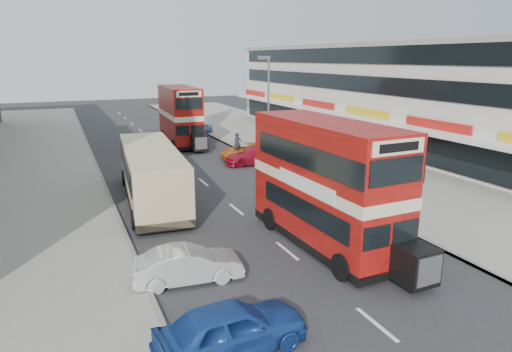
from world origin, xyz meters
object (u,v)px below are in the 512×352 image
street_lamp (268,101)px  car_left_front (188,265)px  car_right_b (249,151)px  car_right_c (194,128)px  coach (151,173)px  car_right_a (255,155)px  bus_second (180,116)px  cyclist (238,151)px  bus_main (326,184)px  pedestrian_near (313,154)px  car_left_near (232,327)px

street_lamp → car_left_front: street_lamp is taller
car_right_b → car_right_c: 13.55m
street_lamp → car_right_c: (-1.70, 14.85, -4.12)m
coach → car_right_a: (9.11, 6.29, -1.02)m
car_left_front → car_right_c: bearing=-10.5°
car_left_front → car_right_c: car_right_c is taller
street_lamp → bus_second: bearing=114.1°
bus_second → car_right_b: size_ratio=2.03×
street_lamp → car_left_front: 20.67m
cyclist → bus_second: bearing=101.8°
bus_main → pedestrian_near: (6.70, 12.39, -1.65)m
car_right_c → bus_main: bearing=-10.6°
bus_second → car_left_front: size_ratio=2.39×
car_right_a → cyclist: (-0.62, 2.08, 0.05)m
bus_second → cyclist: bearing=109.4°
car_left_front → car_right_b: bearing=-22.9°
coach → car_right_c: bearing=72.9°
bus_second → car_left_front: 27.71m
bus_second → car_right_b: bearing=114.2°
bus_second → coach: (-5.98, -16.67, -1.03)m
street_lamp → coach: 12.79m
bus_second → car_right_a: bearing=109.4°
bus_main → car_left_near: bus_main is taller
car_right_a → car_right_b: 1.84m
car_left_near → street_lamp: bearing=-31.8°
bus_main → car_right_a: bus_main is taller
cyclist → pedestrian_near: bearing=-58.3°
car_left_front → pedestrian_near: 18.67m
coach → car_left_front: bearing=-89.3°
coach → car_left_near: 14.66m
street_lamp → car_right_b: size_ratio=1.73×
car_right_a → bus_second: bearing=-159.4°
car_right_c → car_left_front: bearing=-21.5°
street_lamp → coach: (-10.39, -6.80, -3.07)m
bus_second → coach: bearing=72.9°
bus_second → coach: 17.74m
car_left_near → car_right_b: 24.85m
car_right_a → pedestrian_near: 4.55m
bus_main → bus_second: (0.30, 25.91, -0.04)m
bus_second → cyclist: (2.51, -8.30, -2.01)m
cyclist → car_right_a: bearing=-78.4°
pedestrian_near → street_lamp: bearing=-102.7°
car_left_front → car_right_b: size_ratio=0.85×
bus_main → car_right_c: size_ratio=2.47×
street_lamp → car_left_near: bearing=-117.4°
car_left_near → pedestrian_near: pedestrian_near is taller
car_left_front → cyclist: size_ratio=1.85×
bus_main → coach: 10.90m
bus_main → car_right_c: 31.11m
bus_main → car_right_b: 17.86m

